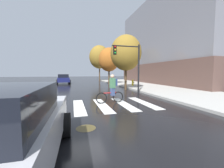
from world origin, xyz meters
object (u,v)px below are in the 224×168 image
Objects in this scene: cyclist at (112,89)px; street_tree_mid at (109,60)px; fire_hydrant at (133,83)px; sedan_mid at (63,79)px; street_tree_far at (99,57)px; manhole_cover at (86,128)px; street_tree_near at (126,53)px; traffic_light_near at (130,60)px.

cyclist is 13.63m from street_tree_mid.
cyclist is 2.19× the size of fire_hydrant.
street_tree_mid reaches higher than fire_hydrant.
street_tree_mid is (6.80, -3.47, 2.95)m from sedan_mid.
cyclist is 0.23× the size of street_tree_far.
cyclist is 22.27m from street_tree_far.
street_tree_near reaches higher than manhole_cover.
cyclist is at bearing -120.98° from fire_hydrant.
manhole_cover is 4.04m from cyclist.
cyclist is 0.30× the size of street_tree_near.
cyclist reaches higher than fire_hydrant.
street_tree_far reaches higher than traffic_light_near.
street_tree_near is at bearing -126.78° from fire_hydrant.
street_tree_near is (0.62, 2.55, 0.95)m from traffic_light_near.
street_tree_mid is at bearing -91.15° from street_tree_far.
street_tree_mid is (3.15, 12.94, 2.90)m from cyclist.
street_tree_far reaches higher than fire_hydrant.
fire_hydrant is 0.14× the size of street_tree_near.
street_tree_far is (3.33, 21.62, 4.19)m from cyclist.
street_tree_mid is at bearing 89.74° from street_tree_near.
manhole_cover is at bearing -117.93° from cyclist.
manhole_cover is at bearing -122.64° from traffic_light_near.
cyclist is 0.41× the size of traffic_light_near.
sedan_mid is 2.67× the size of cyclist.
street_tree_near reaches higher than fire_hydrant.
manhole_cover is at bearing -101.65° from street_tree_far.
street_tree_far is (0.21, 15.77, 1.23)m from street_tree_near.
sedan_mid is at bearing -143.25° from street_tree_far.
manhole_cover is 17.58m from street_tree_mid.
manhole_cover is at bearing -106.93° from street_tree_mid.
street_tree_near is (3.12, 5.86, 2.96)m from cyclist.
fire_hydrant is 5.80m from street_tree_mid.
sedan_mid is 0.61× the size of street_tree_far.
fire_hydrant is 4.68m from street_tree_near.
traffic_light_near is 0.74× the size of street_tree_near.
street_tree_near reaches higher than cyclist.
manhole_cover is 8.56m from traffic_light_near.
fire_hydrant is at bearing 53.22° from street_tree_near.
street_tree_near is (4.97, 9.35, 3.80)m from manhole_cover.
cyclist is 7.27m from street_tree_near.
sedan_mid is at bearing 138.09° from fire_hydrant.
manhole_cover is at bearing -120.11° from fire_hydrant.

